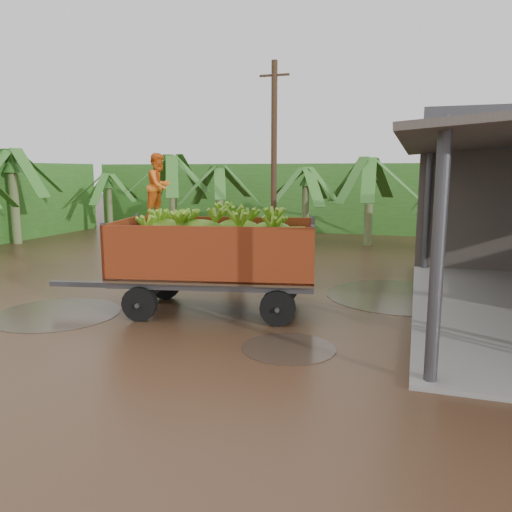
{
  "coord_description": "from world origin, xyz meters",
  "views": [
    {
      "loc": [
        4.97,
        -11.35,
        3.23
      ],
      "look_at": [
        1.45,
        -0.4,
        1.26
      ],
      "focal_mm": 35.0,
      "sensor_mm": 36.0,
      "label": 1
    }
  ],
  "objects": [
    {
      "name": "utility_pole",
      "position": [
        -0.55,
        8.15,
        3.78
      ],
      "size": [
        1.2,
        0.24,
        7.45
      ],
      "color": "#47301E",
      "rests_on": "ground"
    },
    {
      "name": "hedge_north",
      "position": [
        -2.0,
        16.0,
        1.8
      ],
      "size": [
        22.0,
        3.0,
        3.6
      ],
      "primitive_type": "cube",
      "color": "#2D661E",
      "rests_on": "ground"
    },
    {
      "name": "man_blue",
      "position": [
        0.16,
        1.71,
        0.97
      ],
      "size": [
        0.76,
        0.55,
        1.94
      ],
      "primitive_type": "imported",
      "rotation": [
        0.0,
        0.0,
        3.01
      ],
      "color": "#6E90C9",
      "rests_on": "ground"
    },
    {
      "name": "ground",
      "position": [
        0.0,
        0.0,
        0.0
      ],
      "size": [
        100.0,
        100.0,
        0.0
      ],
      "primitive_type": "plane",
      "color": "black",
      "rests_on": "ground"
    },
    {
      "name": "banana_plants",
      "position": [
        -6.91,
        5.89,
        1.89
      ],
      "size": [
        21.12,
        20.39,
        4.29
      ],
      "color": "#2D661E",
      "rests_on": "ground"
    },
    {
      "name": "banana_trailer",
      "position": [
        0.6,
        -0.9,
        1.38
      ],
      "size": [
        6.41,
        3.04,
        3.64
      ],
      "rotation": [
        0.0,
        0.0,
        0.2
      ],
      "color": "#A13717",
      "rests_on": "ground"
    }
  ]
}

